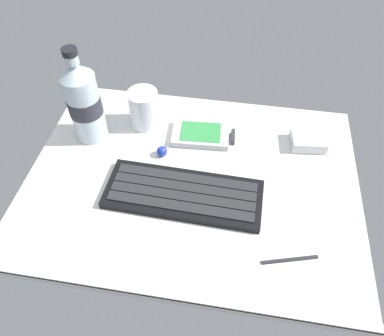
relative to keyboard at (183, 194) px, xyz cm
name	(u,v)px	position (x,y,z in cm)	size (l,w,h in cm)	color
ground_plane	(192,182)	(0.86, 4.38, -1.79)	(64.00, 48.00, 2.80)	silver
keyboard	(183,194)	(0.00, 0.00, 0.00)	(29.29, 11.79, 1.70)	black
handheld_device	(204,134)	(1.52, 16.12, -0.08)	(13.12, 8.32, 1.50)	#B7BABF
juice_cup	(144,110)	(-11.73, 18.27, 3.10)	(6.40, 6.40, 8.50)	silver
water_bottle	(84,102)	(-22.12, 13.06, 8.20)	(6.73, 6.73, 20.80)	silver
charger_block	(308,141)	(23.38, 17.35, 0.39)	(7.00, 5.60, 2.40)	silver
trackball_mouse	(162,151)	(-6.14, 9.61, 0.29)	(2.20, 2.20, 2.20)	#2338B2
stylus_pen	(290,259)	(19.47, -9.86, -0.46)	(0.70, 0.70, 9.50)	#26262B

